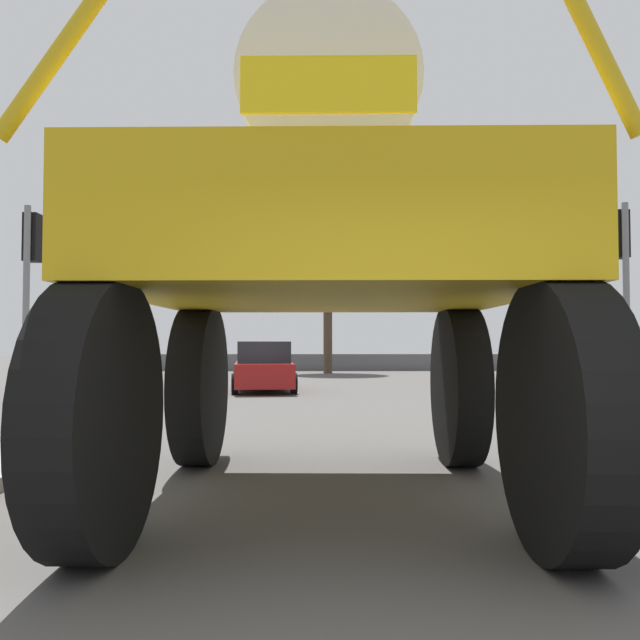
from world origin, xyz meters
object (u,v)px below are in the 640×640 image
at_px(oversize_sprayer, 329,261).
at_px(streetlight_far_left, 118,272).
at_px(bare_tree_far_center, 328,262).
at_px(traffic_signal_near_left, 31,267).
at_px(traffic_signal_near_right, 622,264).
at_px(sedan_ahead, 263,368).
at_px(bare_tree_right, 557,241).

bearing_deg(oversize_sprayer, streetlight_far_left, 23.33).
xyz_separation_m(streetlight_far_left, bare_tree_far_center, (8.59, 6.05, 1.20)).
relative_size(oversize_sprayer, bare_tree_far_center, 0.72).
height_order(traffic_signal_near_left, traffic_signal_near_right, traffic_signal_near_right).
xyz_separation_m(oversize_sprayer, sedan_ahead, (-1.62, 13.90, -1.51)).
bearing_deg(traffic_signal_near_right, traffic_signal_near_left, 179.99).
distance_m(traffic_signal_near_left, streetlight_far_left, 15.09).
xyz_separation_m(traffic_signal_near_right, streetlight_far_left, (-13.18, 14.74, 1.48)).
height_order(sedan_ahead, bare_tree_right, bare_tree_right).
distance_m(oversize_sprayer, sedan_ahead, 14.08).
distance_m(traffic_signal_near_right, bare_tree_far_center, 21.46).
bearing_deg(sedan_ahead, traffic_signal_near_right, -147.26).
distance_m(traffic_signal_near_right, bare_tree_right, 13.23).
relative_size(oversize_sprayer, streetlight_far_left, 0.70).
relative_size(oversize_sprayer, traffic_signal_near_left, 1.41).
relative_size(traffic_signal_near_left, traffic_signal_near_right, 0.98).
distance_m(oversize_sprayer, traffic_signal_near_left, 7.22).
bearing_deg(streetlight_far_left, bare_tree_far_center, 35.15).
bearing_deg(bare_tree_right, bare_tree_far_center, 134.93).
bearing_deg(bare_tree_far_center, bare_tree_right, -45.07).
xyz_separation_m(oversize_sprayer, traffic_signal_near_right, (5.29, 5.16, 0.62)).
bearing_deg(traffic_signal_near_left, streetlight_far_left, 101.06).
relative_size(traffic_signal_near_right, bare_tree_far_center, 0.53).
xyz_separation_m(traffic_signal_near_left, streetlight_far_left, (-2.88, 14.74, 1.54)).
bearing_deg(bare_tree_far_center, traffic_signal_near_right, -77.54).
bearing_deg(sedan_ahead, bare_tree_right, -76.25).
xyz_separation_m(oversize_sprayer, bare_tree_far_center, (0.69, 25.95, 3.30)).
bearing_deg(streetlight_far_left, sedan_ahead, -43.69).
bearing_deg(streetlight_far_left, bare_tree_right, -7.65).
height_order(sedan_ahead, streetlight_far_left, streetlight_far_left).
height_order(oversize_sprayer, bare_tree_far_center, bare_tree_far_center).
bearing_deg(traffic_signal_near_right, oversize_sprayer, -135.72).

